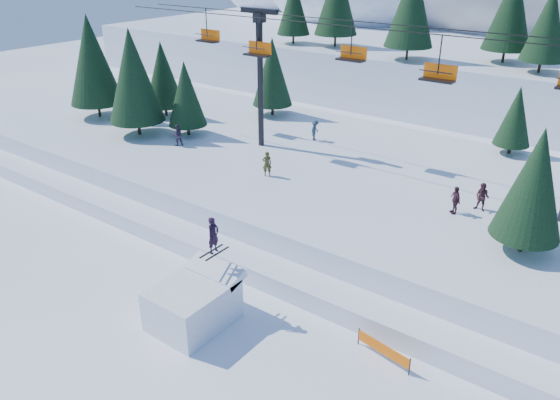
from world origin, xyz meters
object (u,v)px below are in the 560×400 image
Objects in this scene: banner_near at (383,349)px; banner_far at (448,346)px; chairlift at (396,77)px; jump_kicker at (195,301)px.

banner_near is 2.97m from banner_far.
chairlift is at bearing 116.48° from banner_near.
banner_far is at bearing -52.53° from chairlift.
jump_kicker is at bearing -95.73° from chairlift.
jump_kicker is 1.84× the size of banner_near.
banner_far is (2.26, 1.93, 0.00)m from banner_near.
chairlift reaches higher than banner_far.
jump_kicker is 12.02m from banner_far.
jump_kicker reaches higher than banner_far.
banner_near is at bearing -139.53° from banner_far.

